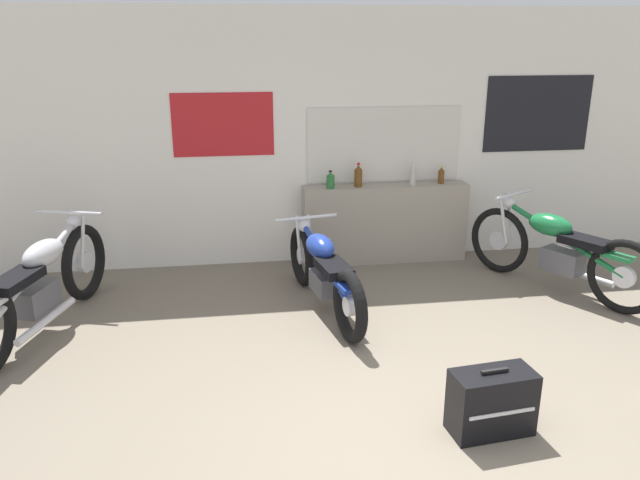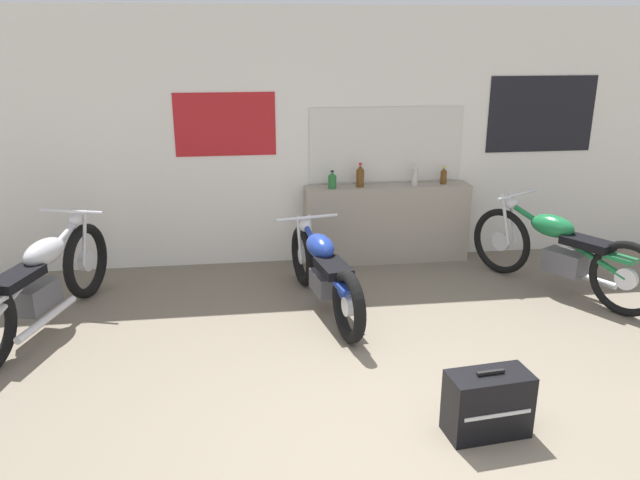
# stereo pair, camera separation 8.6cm
# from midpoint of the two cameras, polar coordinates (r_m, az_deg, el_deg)

# --- Properties ---
(ground_plane) EXTENTS (24.00, 24.00, 0.00)m
(ground_plane) POSITION_cam_midpoint_polar(r_m,az_deg,el_deg) (4.15, 8.62, -19.21)
(ground_plane) COLOR #706656
(wall_back) EXTENTS (10.00, 0.07, 2.80)m
(wall_back) POSITION_cam_midpoint_polar(r_m,az_deg,el_deg) (7.00, 1.05, 9.21)
(wall_back) COLOR silver
(wall_back) RESTS_ON ground_plane
(sill_counter) EXTENTS (1.87, 0.28, 0.89)m
(sill_counter) POSITION_cam_midpoint_polar(r_m,az_deg,el_deg) (7.17, 6.46, 1.49)
(sill_counter) COLOR gray
(sill_counter) RESTS_ON ground_plane
(bottle_leftmost) EXTENTS (0.09, 0.09, 0.20)m
(bottle_leftmost) POSITION_cam_midpoint_polar(r_m,az_deg,el_deg) (6.87, 1.49, 5.47)
(bottle_leftmost) COLOR #23662D
(bottle_leftmost) RESTS_ON sill_counter
(bottle_left_center) EXTENTS (0.09, 0.09, 0.27)m
(bottle_left_center) POSITION_cam_midpoint_polar(r_m,az_deg,el_deg) (6.95, 4.04, 5.83)
(bottle_left_center) COLOR #5B3814
(bottle_left_center) RESTS_ON sill_counter
(bottle_center) EXTENTS (0.07, 0.07, 0.27)m
(bottle_center) POSITION_cam_midpoint_polar(r_m,az_deg,el_deg) (7.08, 9.01, 5.87)
(bottle_center) COLOR #B7B2A8
(bottle_center) RESTS_ON sill_counter
(bottle_right_center) EXTENTS (0.07, 0.07, 0.20)m
(bottle_right_center) POSITION_cam_midpoint_polar(r_m,az_deg,el_deg) (7.22, 11.57, 5.75)
(bottle_right_center) COLOR #5B3814
(bottle_right_center) RESTS_ON sill_counter
(motorcycle_green) EXTENTS (1.13, 1.86, 0.93)m
(motorcycle_green) POSITION_cam_midpoint_polar(r_m,az_deg,el_deg) (6.71, 21.42, -0.93)
(motorcycle_green) COLOR black
(motorcycle_green) RESTS_ON ground_plane
(motorcycle_silver) EXTENTS (0.86, 2.21, 0.94)m
(motorcycle_silver) POSITION_cam_midpoint_polar(r_m,az_deg,el_deg) (5.95, -23.81, -3.67)
(motorcycle_silver) COLOR black
(motorcycle_silver) RESTS_ON ground_plane
(motorcycle_blue) EXTENTS (0.68, 1.95, 0.78)m
(motorcycle_blue) POSITION_cam_midpoint_polar(r_m,az_deg,el_deg) (5.87, 0.79, -2.91)
(motorcycle_blue) COLOR black
(motorcycle_blue) RESTS_ON ground_plane
(hard_case_black) EXTENTS (0.57, 0.32, 0.46)m
(hard_case_black) POSITION_cam_midpoint_polar(r_m,az_deg,el_deg) (4.35, 15.64, -14.22)
(hard_case_black) COLOR black
(hard_case_black) RESTS_ON ground_plane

